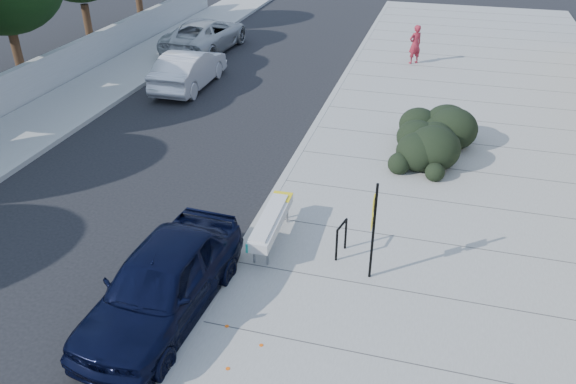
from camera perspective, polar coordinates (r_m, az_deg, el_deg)
name	(u,v)px	position (r m, az deg, el deg)	size (l,w,h in m)	color
ground	(234,267)	(12.99, -5.51, -7.56)	(120.00, 120.00, 0.00)	black
sidewalk_near	(485,191)	(16.59, 19.36, 0.05)	(11.20, 50.00, 0.15)	gray
sidewalk_far	(23,132)	(21.28, -25.29, 5.49)	(3.00, 50.00, 0.15)	gray
curb_near	(291,166)	(16.96, 0.35, 2.62)	(0.22, 50.00, 0.17)	#9E9E99
curb_far	(61,137)	(20.36, -22.02, 5.20)	(0.22, 50.00, 0.17)	#9E9E99
bench	(271,221)	(13.17, -1.71, -2.98)	(0.54, 2.40, 0.72)	gray
bike_rack	(341,236)	(12.83, 5.45, -4.47)	(0.17, 0.56, 0.84)	black
sign_post	(373,225)	(11.76, 8.65, -3.38)	(0.09, 0.27, 2.32)	black
hedge	(433,131)	(17.97, 14.56, 5.97)	(1.88, 3.77, 1.41)	black
sedan_navy	(162,282)	(11.51, -12.66, -8.96)	(1.86, 4.62, 1.57)	black
wagon_silver	(189,69)	(23.91, -10.02, 12.20)	(1.60, 4.60, 1.52)	silver
suv_silver	(206,35)	(29.06, -8.38, 15.54)	(2.60, 5.63, 1.57)	#A9ACAF
pedestrian	(415,44)	(26.79, 12.78, 14.42)	(0.63, 0.41, 1.73)	maroon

